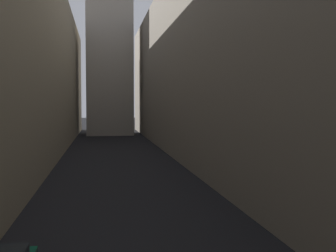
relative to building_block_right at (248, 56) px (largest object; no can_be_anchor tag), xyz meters
The scene contains 2 objects.
ground_plane 14.96m from the building_block_right, 169.95° to the right, with size 264.00×264.00×0.00m, color black.
building_block_right is the anchor object (origin of this frame).
Camera 1 is at (-1.50, 13.11, 5.43)m, focal length 46.41 mm.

